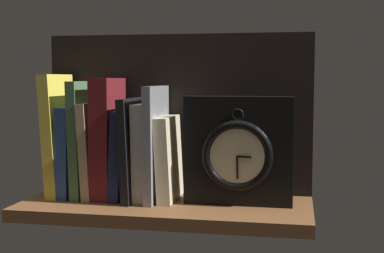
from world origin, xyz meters
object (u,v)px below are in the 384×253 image
object	(u,v)px
framed_clock	(239,151)
book_white_catcher	(145,151)
book_navy_bierce	(124,154)
book_yellow_seinlanguage	(59,135)
book_blue_modern	(72,151)
book_green_romantic	(83,139)
book_cream_twain	(168,158)
book_tan_shortstories	(93,150)
book_maroon_dawkins	(108,138)
book_gray_chess	(156,143)
book_black_skeptic	(134,148)

from	to	relation	value
framed_clock	book_white_catcher	bearing A→B (deg)	176.60
book_navy_bierce	framed_clock	bearing A→B (deg)	-2.74
book_yellow_seinlanguage	book_navy_bierce	world-z (taller)	book_yellow_seinlanguage
book_blue_modern	book_green_romantic	world-z (taller)	book_green_romantic
framed_clock	book_cream_twain	bearing A→B (deg)	175.45
book_tan_shortstories	book_cream_twain	size ratio (longest dim) A/B	1.16
book_green_romantic	book_maroon_dawkins	bearing A→B (deg)	0.00
book_tan_shortstories	book_cream_twain	world-z (taller)	book_tan_shortstories
book_yellow_seinlanguage	book_navy_bierce	xyz separation A→B (cm)	(14.51, 0.00, -3.74)
book_blue_modern	book_maroon_dawkins	bearing A→B (deg)	0.00
book_green_romantic	framed_clock	xyz separation A→B (cm)	(33.38, -1.17, -1.57)
book_tan_shortstories	framed_clock	world-z (taller)	framed_clock
book_blue_modern	book_cream_twain	bearing A→B (deg)	0.00
book_green_romantic	book_white_catcher	distance (cm)	13.88
book_blue_modern	book_tan_shortstories	world-z (taller)	book_tan_shortstories
book_white_catcher	book_blue_modern	bearing A→B (deg)	180.00
book_gray_chess	framed_clock	distance (cm)	17.33
book_yellow_seinlanguage	book_navy_bierce	size ratio (longest dim) A/B	1.40
book_green_romantic	book_navy_bierce	size ratio (longest dim) A/B	1.33
book_green_romantic	book_tan_shortstories	bearing A→B (deg)	-0.00
book_tan_shortstories	book_black_skeptic	size ratio (longest dim) A/B	0.95
book_navy_bierce	book_white_catcher	distance (cm)	4.77
book_blue_modern	framed_clock	world-z (taller)	framed_clock
book_yellow_seinlanguage	book_maroon_dawkins	size ratio (longest dim) A/B	1.03
book_white_catcher	framed_clock	distance (cm)	19.74
book_blue_modern	book_green_romantic	distance (cm)	3.80
book_blue_modern	book_gray_chess	world-z (taller)	book_gray_chess
book_gray_chess	book_black_skeptic	bearing A→B (deg)	180.00
book_blue_modern	framed_clock	distance (cm)	36.09
book_navy_bierce	book_black_skeptic	world-z (taller)	book_black_skeptic
book_green_romantic	book_navy_bierce	bearing A→B (deg)	-0.00
book_green_romantic	book_navy_bierce	distance (cm)	9.47
book_black_skeptic	framed_clock	xyz separation A→B (cm)	(22.10, -1.17, 0.18)
book_navy_bierce	book_gray_chess	world-z (taller)	book_gray_chess
book_maroon_dawkins	book_gray_chess	distance (cm)	10.69
book_navy_bierce	book_gray_chess	bearing A→B (deg)	0.00
book_blue_modern	book_tan_shortstories	xyz separation A→B (cm)	(4.90, 0.00, 0.43)
book_blue_modern	book_white_catcher	xyz separation A→B (cm)	(16.35, 0.00, 0.38)
book_maroon_dawkins	book_white_catcher	distance (cm)	8.64
book_green_romantic	book_black_skeptic	distance (cm)	11.41
book_yellow_seinlanguage	book_cream_twain	world-z (taller)	book_yellow_seinlanguage
book_blue_modern	book_white_catcher	world-z (taller)	book_white_catcher
book_green_romantic	book_maroon_dawkins	size ratio (longest dim) A/B	0.97
book_cream_twain	book_gray_chess	bearing A→B (deg)	180.00
book_black_skeptic	book_green_romantic	bearing A→B (deg)	180.00
book_tan_shortstories	framed_clock	size ratio (longest dim) A/B	0.93
book_blue_modern	book_maroon_dawkins	distance (cm)	8.69
book_tan_shortstories	book_cream_twain	bearing A→B (deg)	0.00
book_blue_modern	book_cream_twain	size ratio (longest dim) A/B	1.11
book_maroon_dawkins	book_black_skeptic	world-z (taller)	book_maroon_dawkins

